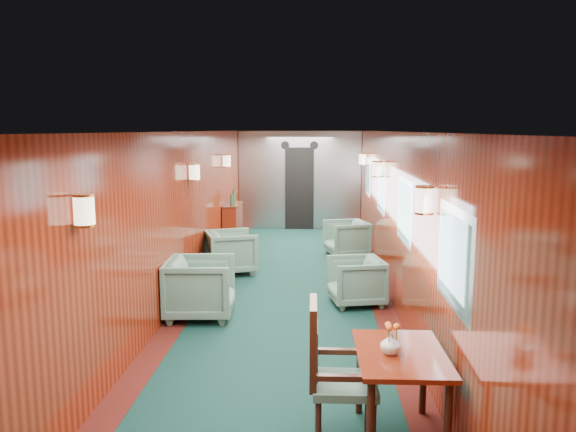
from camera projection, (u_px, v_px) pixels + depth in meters
The scene contains 12 objects.
room at pixel (286, 187), 7.82m from camera, with size 12.00×12.10×2.40m.
bulkhead at pixel (300, 181), 13.72m from camera, with size 2.98×0.17×2.39m.
windows_right at pixel (391, 199), 8.02m from camera, with size 0.02×8.60×0.80m.
wall_sconces at pixel (288, 173), 8.35m from camera, with size 2.97×7.97×0.25m.
dining_table at pixel (400, 366), 4.35m from camera, with size 0.70×0.98×0.73m.
side_chair at pixel (330, 368), 4.29m from camera, with size 0.52×0.55×1.15m.
credenza at pixel (233, 224), 11.82m from camera, with size 0.31×0.99×1.16m.
flower_vase at pixel (391, 344), 4.28m from camera, with size 0.16×0.16×0.17m, color beige.
armchair_left_near at pixel (200, 288), 7.29m from camera, with size 0.84×0.87×0.79m, color #1E483D.
armchair_left_far at pixel (231, 252), 9.54m from camera, with size 0.78×0.81×0.73m, color #1E483D.
armchair_right_near at pixel (356, 281), 7.83m from camera, with size 0.71×0.73×0.66m, color #1E483D.
armchair_right_far at pixel (346, 238), 10.82m from camera, with size 0.74×0.76×0.69m, color #1E483D.
Camera 1 is at (0.43, -7.78, 2.43)m, focal length 35.00 mm.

